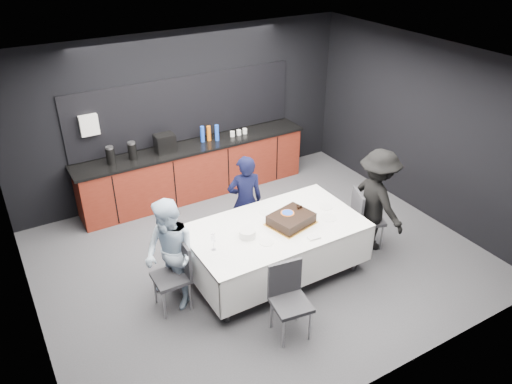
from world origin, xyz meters
TOP-DOWN VIEW (x-y plane):
  - ground at (0.00, 0.00)m, footprint 6.00×6.00m
  - room_shell at (0.00, 0.00)m, footprint 6.04×5.04m
  - kitchenette at (-0.02, 2.22)m, footprint 4.10×0.64m
  - party_table at (0.00, -0.40)m, footprint 2.32×1.32m
  - cake_assembly at (0.21, -0.46)m, footprint 0.67×0.59m
  - plate_stack at (-0.44, -0.43)m, footprint 0.22×0.22m
  - loose_plate_near at (-0.30, -0.66)m, footprint 0.19×0.19m
  - loose_plate_right_a at (0.87, -0.36)m, footprint 0.19×0.19m
  - loose_plate_right_b at (0.73, -0.60)m, footprint 0.22×0.22m
  - loose_plate_far at (0.06, -0.06)m, footprint 0.18×0.18m
  - fork_pile at (0.27, -0.89)m, footprint 0.17×0.11m
  - champagne_flute at (-0.93, -0.47)m, footprint 0.06×0.06m
  - chair_left at (-1.38, -0.31)m, footprint 0.42×0.42m
  - chair_right at (1.48, -0.49)m, footprint 0.54×0.54m
  - chair_near at (-0.44, -1.38)m, footprint 0.48×0.48m
  - person_center at (0.02, 0.45)m, footprint 0.59×0.46m
  - person_left at (-1.42, -0.25)m, footprint 0.71×0.83m
  - person_right at (1.60, -0.59)m, footprint 0.59×1.02m

SIDE VIEW (x-z plane):
  - ground at x=0.00m, z-range 0.00..0.00m
  - chair_left at x=-1.38m, z-range 0.07..1.00m
  - chair_right at x=1.48m, z-range 0.07..1.00m
  - chair_near at x=-0.44m, z-range 0.07..1.00m
  - kitchenette at x=-0.02m, z-range -0.48..1.57m
  - party_table at x=0.00m, z-range 0.25..1.03m
  - person_center at x=0.02m, z-range 0.00..1.44m
  - person_left at x=-1.42m, z-range 0.00..1.49m
  - person_right at x=1.60m, z-range 0.00..1.57m
  - loose_plate_near at x=-0.30m, z-range 0.78..0.79m
  - loose_plate_right_a at x=0.87m, z-range 0.78..0.79m
  - loose_plate_right_b at x=0.73m, z-range 0.78..0.79m
  - loose_plate_far at x=0.06m, z-range 0.78..0.79m
  - fork_pile at x=0.27m, z-range 0.78..0.80m
  - plate_stack at x=-0.44m, z-range 0.78..0.88m
  - cake_assembly at x=0.21m, z-range 0.76..0.94m
  - champagne_flute at x=-0.93m, z-range 0.83..1.05m
  - room_shell at x=0.00m, z-range 0.45..3.27m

